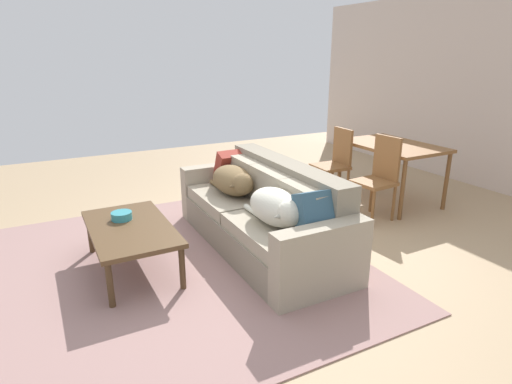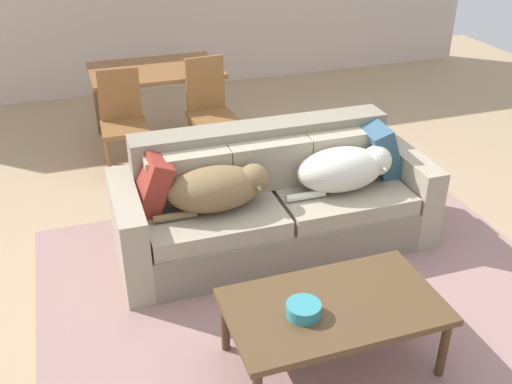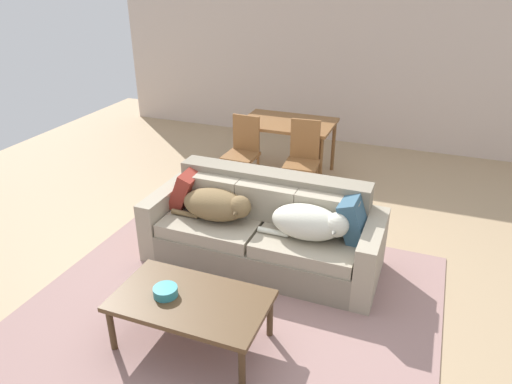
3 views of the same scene
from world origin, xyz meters
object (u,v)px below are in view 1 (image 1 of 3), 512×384
at_px(dog_on_right_cushion, 277,208).
at_px(coffee_table, 130,231).
at_px(throw_pillow_by_left_arm, 232,167).
at_px(bowl_on_coffee_table, 122,216).
at_px(dining_table, 393,150).
at_px(dining_chair_near_right, 379,175).
at_px(dog_on_left_cushion, 234,181).
at_px(couch, 264,215).
at_px(dining_chair_near_left, 335,161).
at_px(throw_pillow_by_right_arm, 320,215).

xyz_separation_m(dog_on_right_cushion, coffee_table, (-0.60, -1.12, -0.22)).
bearing_deg(throw_pillow_by_left_arm, bowl_on_coffee_table, -68.04).
height_order(dining_table, dining_chair_near_right, dining_chair_near_right).
bearing_deg(dining_chair_near_right, throw_pillow_by_left_arm, -122.91).
distance_m(dog_on_left_cushion, throw_pillow_by_left_arm, 0.46).
relative_size(coffee_table, dining_table, 0.94).
height_order(couch, dog_on_left_cushion, couch).
distance_m(bowl_on_coffee_table, dining_chair_near_left, 2.87).
bearing_deg(throw_pillow_by_left_arm, dining_chair_near_left, 89.88).
bearing_deg(dog_on_right_cushion, dining_chair_near_left, 129.11).
bearing_deg(bowl_on_coffee_table, dining_chair_near_right, 85.05).
xyz_separation_m(dining_table, dining_chair_near_left, (-0.40, -0.58, -0.16)).
height_order(throw_pillow_by_left_arm, throw_pillow_by_right_arm, throw_pillow_by_right_arm).
xyz_separation_m(couch, throw_pillow_by_left_arm, (-0.85, 0.05, 0.28)).
xyz_separation_m(coffee_table, dining_chair_near_right, (0.06, 2.80, 0.14)).
xyz_separation_m(throw_pillow_by_right_arm, dining_chair_near_right, (-0.91, 1.49, -0.09)).
relative_size(coffee_table, dining_chair_near_left, 1.24).
relative_size(dog_on_left_cushion, dog_on_right_cushion, 0.99).
bearing_deg(dining_table, throw_pillow_by_right_arm, -57.93).
xyz_separation_m(dog_on_left_cushion, coffee_table, (0.31, -1.14, -0.21)).
bearing_deg(dining_chair_near_right, dog_on_left_cushion, -107.25).
bearing_deg(throw_pillow_by_left_arm, couch, -3.67).
height_order(dog_on_left_cushion, dog_on_right_cushion, dog_on_right_cushion).
bearing_deg(couch, dog_on_left_cushion, -163.27).
relative_size(dog_on_left_cushion, dining_chair_near_left, 0.87).
distance_m(throw_pillow_by_left_arm, dining_chair_near_right, 1.68).
height_order(dog_on_right_cushion, throw_pillow_by_left_arm, throw_pillow_by_left_arm).
distance_m(throw_pillow_by_right_arm, dining_chair_near_left, 2.25).
bearing_deg(dining_chair_near_right, coffee_table, -95.87).
bearing_deg(bowl_on_coffee_table, throw_pillow_by_right_arm, 49.35).
bearing_deg(dog_on_left_cushion, throw_pillow_by_right_arm, 7.85).
bearing_deg(throw_pillow_by_right_arm, couch, -177.19).
distance_m(dog_on_right_cushion, dining_chair_near_left, 2.13).
bearing_deg(throw_pillow_by_left_arm, throw_pillow_by_right_arm, -0.43).
relative_size(dog_on_right_cushion, bowl_on_coffee_table, 4.42).
xyz_separation_m(dog_on_left_cushion, dining_table, (-0.02, 2.22, 0.09)).
relative_size(coffee_table, dining_chair_near_right, 1.20).
height_order(dog_on_left_cushion, throw_pillow_by_left_arm, throw_pillow_by_left_arm).
height_order(throw_pillow_by_left_arm, dining_chair_near_left, dining_chair_near_left).
bearing_deg(dining_table, bowl_on_coffee_table, -87.66).
distance_m(dog_on_left_cushion, dining_table, 2.23).
relative_size(couch, dog_on_right_cushion, 2.77).
bearing_deg(dog_on_left_cushion, coffee_table, -74.31).
height_order(dog_on_right_cushion, coffee_table, dog_on_right_cushion).
height_order(dining_table, dining_chair_near_left, dining_chair_near_left).
bearing_deg(dog_on_right_cushion, coffee_table, -117.68).
distance_m(throw_pillow_by_left_arm, throw_pillow_by_right_arm, 1.70).
relative_size(throw_pillow_by_left_arm, dining_table, 0.31).
bearing_deg(dog_on_right_cushion, dog_on_left_cushion, 179.07).
distance_m(throw_pillow_by_left_arm, dining_chair_near_left, 1.47).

